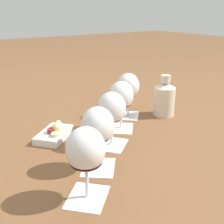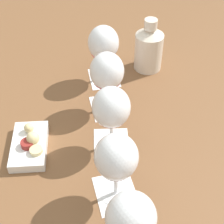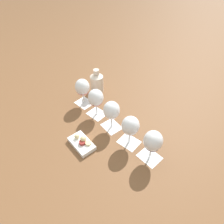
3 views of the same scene
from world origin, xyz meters
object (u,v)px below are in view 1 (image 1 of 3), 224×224
(wine_glass_2, at_px, (111,110))
(ceramic_vase, at_px, (164,98))
(snack_dish, at_px, (54,133))
(wine_glass_3, at_px, (98,128))
(wine_glass_0, at_px, (128,88))
(wine_glass_4, at_px, (86,152))
(wine_glass_1, at_px, (121,97))

(wine_glass_2, distance_m, ceramic_vase, 0.38)
(snack_dish, bearing_deg, wine_glass_3, 5.27)
(wine_glass_0, height_order, ceramic_vase, wine_glass_0)
(snack_dish, bearing_deg, wine_glass_4, -11.38)
(wine_glass_2, height_order, wine_glass_3, same)
(ceramic_vase, height_order, snack_dish, ceramic_vase)
(wine_glass_4, relative_size, snack_dish, 1.07)
(wine_glass_3, bearing_deg, wine_glass_1, 130.90)
(wine_glass_2, xyz_separation_m, wine_glass_4, (0.21, -0.22, 0.00))
(wine_glass_4, bearing_deg, wine_glass_0, 132.41)
(wine_glass_2, distance_m, wine_glass_4, 0.31)
(wine_glass_0, bearing_deg, snack_dish, -85.39)
(wine_glass_1, xyz_separation_m, snack_dish, (-0.07, -0.26, -0.11))
(wine_glass_0, relative_size, wine_glass_2, 1.00)
(wine_glass_2, bearing_deg, wine_glass_0, 131.02)
(wine_glass_1, xyz_separation_m, wine_glass_3, (0.20, -0.23, -0.00))
(wine_glass_1, bearing_deg, wine_glass_3, -49.10)
(wine_glass_0, height_order, wine_glass_3, same)
(wine_glass_3, bearing_deg, wine_glass_4, -43.37)
(wine_glass_1, height_order, wine_glass_4, same)
(wine_glass_4, relative_size, ceramic_vase, 1.05)
(wine_glass_3, xyz_separation_m, wine_glass_4, (0.11, -0.10, 0.00))
(wine_glass_1, bearing_deg, wine_glass_0, 131.38)
(wine_glass_0, bearing_deg, wine_glass_3, -48.94)
(wine_glass_2, bearing_deg, ceramic_vase, 106.85)
(wine_glass_2, height_order, ceramic_vase, wine_glass_2)
(wine_glass_4, distance_m, ceramic_vase, 0.67)
(ceramic_vase, bearing_deg, wine_glass_1, -86.98)
(wine_glass_1, distance_m, wine_glass_4, 0.46)
(wine_glass_0, xyz_separation_m, wine_glass_1, (0.10, -0.11, -0.00))
(ceramic_vase, bearing_deg, wine_glass_4, -61.16)
(wine_glass_2, distance_m, snack_dish, 0.25)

